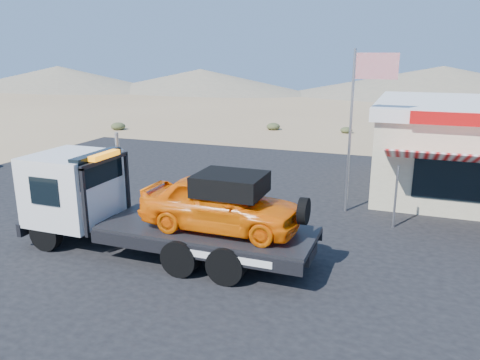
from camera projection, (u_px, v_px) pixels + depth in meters
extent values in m
plane|color=#907252|center=(181.00, 237.00, 15.41)|extent=(120.00, 120.00, 0.00)
cube|color=black|center=(266.00, 215.00, 17.45)|extent=(32.00, 24.00, 0.02)
cylinder|color=black|center=(46.00, 234.00, 14.21)|extent=(1.03, 0.31, 1.03)
cylinder|color=black|center=(89.00, 213.00, 16.07)|extent=(1.03, 0.31, 1.03)
cylinder|color=black|center=(182.00, 256.00, 12.65)|extent=(1.03, 0.56, 1.03)
cylinder|color=black|center=(212.00, 230.00, 14.51)|extent=(1.03, 0.56, 1.03)
cylinder|color=black|center=(227.00, 264.00, 12.20)|extent=(1.03, 0.56, 1.03)
cylinder|color=black|center=(253.00, 236.00, 14.06)|extent=(1.03, 0.56, 1.03)
cube|color=black|center=(173.00, 234.00, 13.82)|extent=(8.42, 1.03, 0.31)
cube|color=white|center=(73.00, 187.00, 14.71)|extent=(2.26, 2.41, 2.16)
cube|color=black|center=(97.00, 168.00, 14.20)|extent=(0.36, 2.05, 0.92)
cube|color=black|center=(107.00, 193.00, 14.29)|extent=(0.10, 2.26, 2.05)
cube|color=orange|center=(105.00, 155.00, 13.98)|extent=(0.26, 1.23, 0.15)
cube|color=black|center=(207.00, 230.00, 13.36)|extent=(6.16, 2.36, 0.15)
imported|color=#FF6B06|center=(220.00, 203.00, 13.00)|extent=(4.52, 1.82, 1.54)
cube|color=black|center=(230.00, 184.00, 12.75)|extent=(1.85, 1.54, 0.56)
cube|color=red|center=(450.00, 119.00, 16.04)|extent=(2.60, 0.12, 0.45)
cylinder|color=#99999E|center=(396.00, 197.00, 15.91)|extent=(0.08, 0.08, 2.20)
cylinder|color=#99999E|center=(350.00, 133.00, 17.10)|extent=(0.10, 0.10, 6.00)
cube|color=#B20C14|center=(376.00, 66.00, 16.22)|extent=(1.50, 0.02, 0.90)
ellipsoid|color=#384022|center=(118.00, 126.00, 36.97)|extent=(1.14, 1.14, 0.61)
ellipsoid|color=#384022|center=(273.00, 126.00, 36.95)|extent=(1.07, 1.07, 0.58)
ellipsoid|color=#384022|center=(346.00, 130.00, 35.44)|extent=(0.90, 0.90, 0.49)
cone|color=#726B59|center=(201.00, 80.00, 73.12)|extent=(36.00, 36.00, 3.50)
cone|color=#726B59|center=(442.00, 82.00, 63.93)|extent=(44.00, 44.00, 4.20)
cone|color=#726B59|center=(59.00, 78.00, 78.80)|extent=(40.00, 40.00, 3.80)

